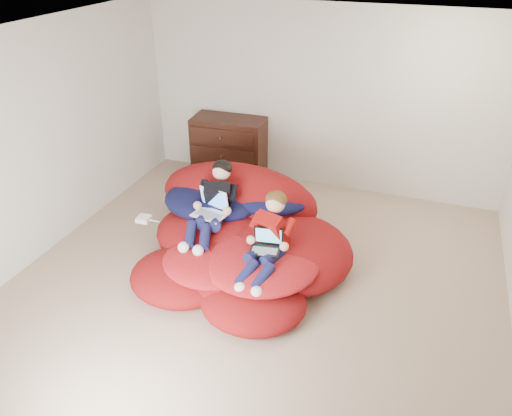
{
  "coord_description": "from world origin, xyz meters",
  "views": [
    {
      "loc": [
        1.45,
        -3.99,
        3.3
      ],
      "look_at": [
        -0.13,
        0.32,
        0.7
      ],
      "focal_mm": 35.0,
      "sensor_mm": 36.0,
      "label": 1
    }
  ],
  "objects_px": {
    "dresser": "(229,149)",
    "older_boy": "(214,201)",
    "beanbag_pile": "(240,236)",
    "laptop_black": "(267,244)",
    "younger_boy": "(268,235)",
    "laptop_white": "(212,207)"
  },
  "relations": [
    {
      "from": "older_boy",
      "to": "laptop_black",
      "type": "xyz_separation_m",
      "value": [
        0.77,
        -0.43,
        -0.12
      ]
    },
    {
      "from": "dresser",
      "to": "beanbag_pile",
      "type": "bearing_deg",
      "value": -64.03
    },
    {
      "from": "dresser",
      "to": "laptop_black",
      "type": "xyz_separation_m",
      "value": [
        1.38,
        -2.31,
        0.09
      ]
    },
    {
      "from": "dresser",
      "to": "laptop_white",
      "type": "relative_size",
      "value": 2.7
    },
    {
      "from": "younger_boy",
      "to": "dresser",
      "type": "bearing_deg",
      "value": 121.32
    },
    {
      "from": "dresser",
      "to": "laptop_white",
      "type": "height_order",
      "value": "dresser"
    },
    {
      "from": "older_boy",
      "to": "laptop_white",
      "type": "bearing_deg",
      "value": -90.0
    },
    {
      "from": "dresser",
      "to": "older_boy",
      "type": "relative_size",
      "value": 1.04
    },
    {
      "from": "beanbag_pile",
      "to": "laptop_white",
      "type": "distance_m",
      "value": 0.46
    },
    {
      "from": "laptop_white",
      "to": "dresser",
      "type": "bearing_deg",
      "value": 107.47
    },
    {
      "from": "dresser",
      "to": "older_boy",
      "type": "distance_m",
      "value": 1.99
    },
    {
      "from": "older_boy",
      "to": "dresser",
      "type": "bearing_deg",
      "value": 107.99
    },
    {
      "from": "beanbag_pile",
      "to": "older_boy",
      "type": "xyz_separation_m",
      "value": [
        -0.3,
        -0.02,
        0.4
      ]
    },
    {
      "from": "younger_boy",
      "to": "laptop_black",
      "type": "distance_m",
      "value": 0.09
    },
    {
      "from": "dresser",
      "to": "beanbag_pile",
      "type": "relative_size",
      "value": 0.42
    },
    {
      "from": "older_boy",
      "to": "laptop_white",
      "type": "relative_size",
      "value": 2.61
    },
    {
      "from": "dresser",
      "to": "laptop_black",
      "type": "bearing_deg",
      "value": -59.26
    },
    {
      "from": "younger_boy",
      "to": "older_boy",
      "type": "bearing_deg",
      "value": 153.54
    },
    {
      "from": "younger_boy",
      "to": "laptop_black",
      "type": "bearing_deg",
      "value": -90.0
    },
    {
      "from": "beanbag_pile",
      "to": "laptop_black",
      "type": "relative_size",
      "value": 7.87
    },
    {
      "from": "dresser",
      "to": "laptop_black",
      "type": "height_order",
      "value": "dresser"
    },
    {
      "from": "dresser",
      "to": "older_boy",
      "type": "xyz_separation_m",
      "value": [
        0.61,
        -1.88,
        0.22
      ]
    }
  ]
}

